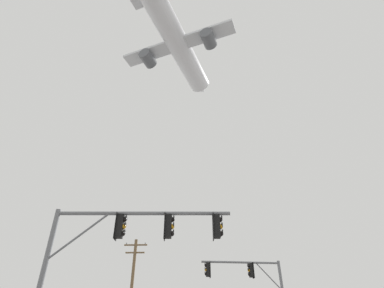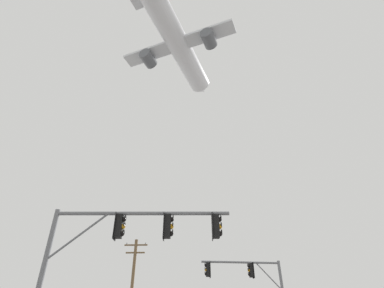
# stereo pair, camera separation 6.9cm
# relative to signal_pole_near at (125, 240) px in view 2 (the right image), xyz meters

# --- Properties ---
(signal_pole_near) EXTENTS (7.06, 0.63, 5.52)m
(signal_pole_near) POSITION_rel_signal_pole_near_xyz_m (0.00, 0.00, 0.00)
(signal_pole_near) COLOR slate
(signal_pole_near) RESTS_ON ground
(signal_pole_far) EXTENTS (5.67, 1.04, 5.57)m
(signal_pole_far) POSITION_rel_signal_pole_near_xyz_m (6.32, 11.17, -0.12)
(signal_pole_far) COLOR slate
(signal_pole_far) RESTS_ON ground
(utility_pole) EXTENTS (2.20, 0.28, 8.66)m
(utility_pole) POSITION_rel_signal_pole_near_xyz_m (-3.56, 17.27, 0.29)
(utility_pole) COLOR brown
(utility_pole) RESTS_ON ground
(airplane) EXTENTS (22.31, 28.89, 8.04)m
(airplane) POSITION_rel_signal_pole_near_xyz_m (-1.24, 27.33, 44.11)
(airplane) COLOR white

